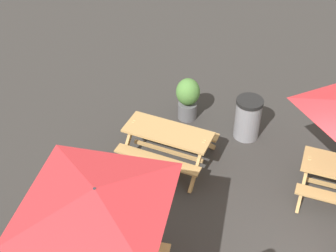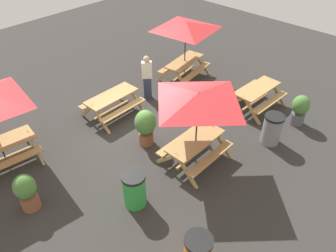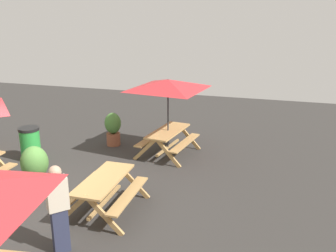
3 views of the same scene
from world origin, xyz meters
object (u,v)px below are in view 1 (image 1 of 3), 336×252
(picnic_table_0, at_px, (168,139))
(potted_plant_2, at_px, (188,97))
(picnic_table_3, at_px, (97,204))
(trash_bin_gray, at_px, (248,118))

(picnic_table_0, xyz_separation_m, potted_plant_2, (-0.08, 1.51, 0.02))
(picnic_table_3, distance_m, potted_plant_2, 4.89)
(picnic_table_3, relative_size, potted_plant_2, 2.66)
(picnic_table_3, relative_size, trash_bin_gray, 2.85)
(picnic_table_0, relative_size, trash_bin_gray, 1.90)
(trash_bin_gray, height_order, potted_plant_2, potted_plant_2)
(picnic_table_3, height_order, trash_bin_gray, picnic_table_3)
(trash_bin_gray, relative_size, potted_plant_2, 0.93)
(picnic_table_0, bearing_deg, potted_plant_2, 96.11)
(picnic_table_3, xyz_separation_m, trash_bin_gray, (1.20, 4.51, -1.49))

